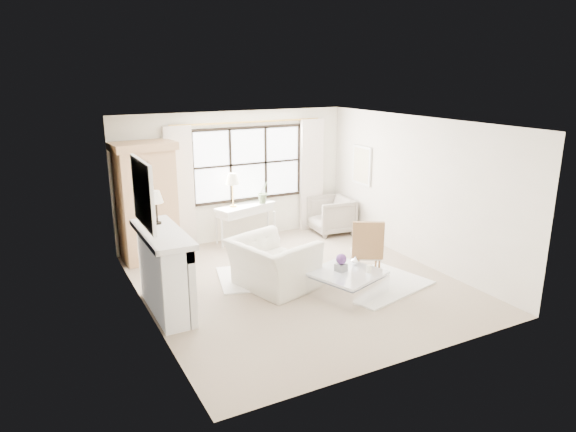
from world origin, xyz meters
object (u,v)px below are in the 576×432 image
Objects in this scene: armoire at (147,201)px; coffee_table at (346,283)px; console_table at (246,223)px; club_armchair at (273,264)px.

coffee_table is (2.41, -3.06, -0.96)m from armoire.
coffee_table is (0.38, -3.18, -0.22)m from console_table.
armoire is 2.82m from club_armchair.
console_table is 2.47m from club_armchair.
console_table is (2.03, 0.12, -0.74)m from armoire.
club_armchair reaches higher than coffee_table.
console_table is 1.08× the size of coffee_table.
coffee_table is at bearing -145.37° from club_armchair.
armoire is 4.01m from coffee_table.
console_table is 3.21m from coffee_table.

